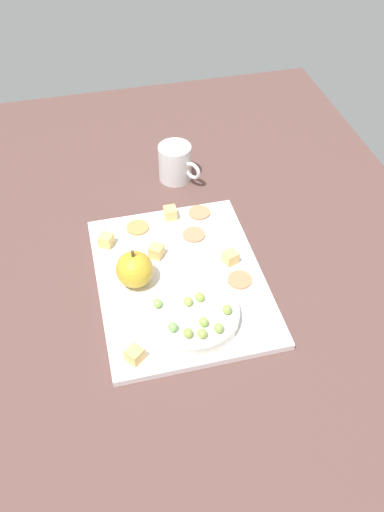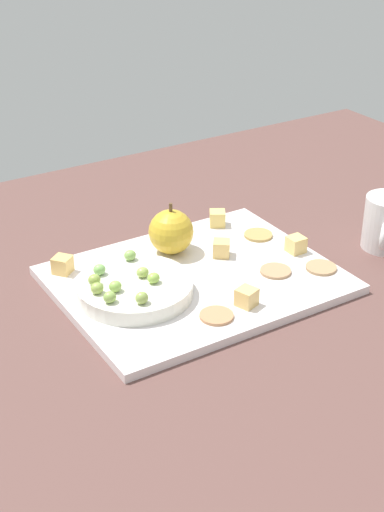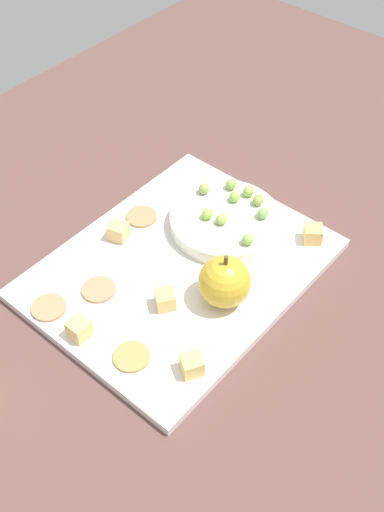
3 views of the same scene
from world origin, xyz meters
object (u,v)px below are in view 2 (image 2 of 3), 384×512
(grape_0, at_px, (99,270))
(grape_2, at_px, (110,297))
(grape_5, at_px, (142,298))
(grape_6, at_px, (143,272))
(apple_whole, at_px, (171,232))
(cheese_cube_3, at_px, (247,297))
(cheese_cube_2, at_px, (217,218))
(cheese_cube_4, at_px, (221,248))
(cheese_cube_0, at_px, (62,265))
(grape_3, at_px, (155,280))
(cracker_2, at_px, (321,268))
(grape_4, at_px, (130,255))
(platter, at_px, (196,280))
(cracker_3, at_px, (216,316))
(cracker_0, at_px, (258,235))
(grape_8, at_px, (115,286))
(grape_1, at_px, (94,280))
(cracker_1, at_px, (276,271))
(grape_7, at_px, (97,288))
(cheese_cube_1, at_px, (298,245))
(serving_dish, at_px, (135,288))

(grape_0, distance_m, grape_2, 0.07)
(grape_5, xyz_separation_m, grape_6, (0.03, 0.06, -0.00))
(apple_whole, bearing_deg, cheese_cube_3, -87.24)
(cheese_cube_2, xyz_separation_m, cheese_cube_4, (-0.05, -0.08, 0.00))
(cheese_cube_4, distance_m, grape_2, 0.21)
(cheese_cube_0, xyz_separation_m, grape_3, (0.07, -0.13, 0.02))
(cheese_cube_3, bearing_deg, grape_5, 160.66)
(cracker_2, relative_size, grape_4, 2.58)
(grape_3, bearing_deg, platter, 15.74)
(cracker_3, bearing_deg, grape_2, 147.47)
(grape_2, bearing_deg, cracker_0, 15.82)
(apple_whole, distance_m, cracker_0, 0.14)
(grape_8, bearing_deg, cheese_cube_3, -31.64)
(grape_1, relative_size, grape_6, 1.00)
(cheese_cube_4, bearing_deg, cracker_2, -47.58)
(cracker_3, distance_m, grape_1, 0.16)
(grape_1, xyz_separation_m, grape_6, (0.06, -0.01, -0.00))
(cracker_0, height_order, grape_6, grape_6)
(cracker_3, bearing_deg, cracker_2, 7.51)
(apple_whole, distance_m, cracker_1, 0.16)
(cracker_2, xyz_separation_m, cracker_3, (-0.19, -0.03, 0.00))
(cracker_1, bearing_deg, cheese_cube_2, 85.41)
(apple_whole, xyz_separation_m, cheese_cube_0, (-0.16, 0.03, -0.02))
(cheese_cube_2, distance_m, cheese_cube_3, 0.23)
(grape_1, xyz_separation_m, grape_7, (-0.01, -0.02, 0.00))
(grape_8, bearing_deg, grape_6, 16.61)
(apple_whole, distance_m, cheese_cube_4, 0.08)
(grape_2, relative_size, grape_5, 1.00)
(cheese_cube_1, bearing_deg, grape_4, 162.26)
(cracker_0, bearing_deg, cheese_cube_0, 169.70)
(cheese_cube_3, xyz_separation_m, cracker_2, (0.14, 0.02, -0.01))
(cracker_2, distance_m, grape_3, 0.24)
(platter, distance_m, grape_4, 0.10)
(apple_whole, xyz_separation_m, grape_7, (-0.15, -0.08, -0.00))
(cheese_cube_4, height_order, cracker_0, cheese_cube_4)
(grape_0, relative_size, grape_5, 1.00)
(cheese_cube_4, relative_size, grape_4, 1.41)
(cheese_cube_2, bearing_deg, grape_6, -149.79)
(cheese_cube_0, height_order, cheese_cube_3, same)
(cracker_2, xyz_separation_m, grape_2, (-0.30, 0.05, 0.03))
(cheese_cube_3, xyz_separation_m, grape_7, (-0.16, 0.09, 0.02))
(grape_8, bearing_deg, cheese_cube_4, 11.99)
(cheese_cube_2, height_order, cracker_2, cheese_cube_2)
(apple_whole, relative_size, grape_3, 3.89)
(platter, bearing_deg, cheese_cube_2, 46.00)
(grape_3, height_order, grape_5, grape_5)
(serving_dish, distance_m, grape_7, 0.06)
(apple_whole, bearing_deg, grape_5, -132.21)
(grape_0, xyz_separation_m, grape_3, (0.05, -0.06, -0.00))
(cracker_1, bearing_deg, cheese_cube_4, 114.71)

